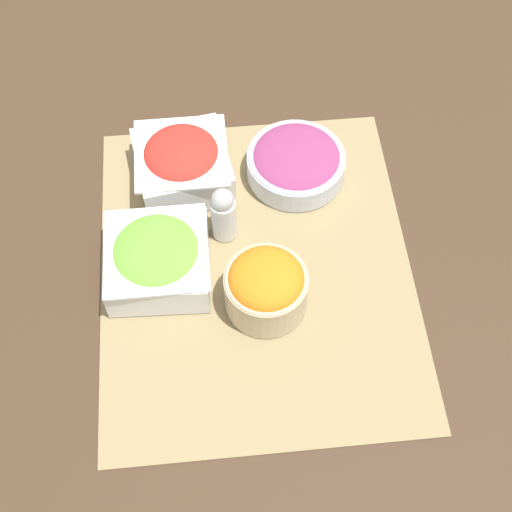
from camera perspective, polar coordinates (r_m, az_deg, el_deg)
The scene contains 7 objects.
ground_plane at distance 1.01m, azimuth 0.00°, elevation -1.00°, with size 3.00×3.00×0.00m, color #422D1E.
placemat at distance 1.01m, azimuth 0.00°, elevation -0.94°, with size 0.53×0.44×0.00m.
onion_bowl at distance 1.08m, azimuth 3.21°, elevation 7.55°, with size 0.15×0.15×0.05m.
carrot_bowl at distance 0.94m, azimuth 0.80°, elevation -2.44°, with size 0.11×0.11×0.09m.
lettuce_bowl at distance 0.98m, azimuth -7.87°, elevation -0.19°, with size 0.14×0.14×0.07m.
tomato_bowl at distance 1.07m, azimuth -5.92°, elevation 7.48°, with size 0.15×0.15×0.08m.
pepper_shaker at distance 1.00m, azimuth -2.61°, elevation 3.41°, with size 0.04×0.04×0.10m.
Camera 1 is at (-0.51, 0.05, 0.87)m, focal length 50.00 mm.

